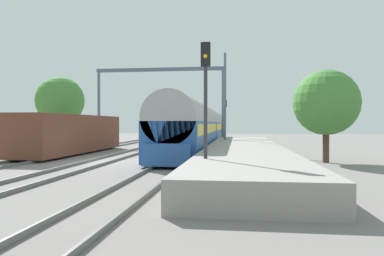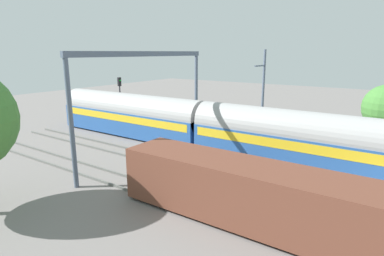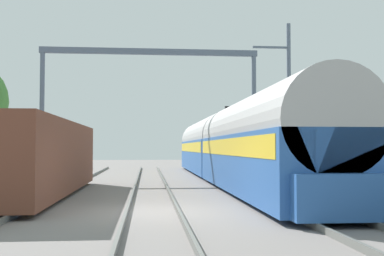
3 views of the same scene
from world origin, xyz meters
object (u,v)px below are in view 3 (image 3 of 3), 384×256
at_px(passenger_train, 227,146).
at_px(freight_car, 37,158).
at_px(railway_signal_far, 227,129).
at_px(catenary_gantry, 150,84).
at_px(person_crossing, 237,161).

bearing_deg(passenger_train, freight_car, -137.00).
distance_m(railway_signal_far, catenary_gantry, 11.71).
bearing_deg(passenger_train, person_crossing, 70.71).
xyz_separation_m(railway_signal_far, catenary_gantry, (-6.30, -9.59, 2.34)).
height_order(passenger_train, freight_car, passenger_train).
distance_m(person_crossing, catenary_gantry, 7.46).
xyz_separation_m(passenger_train, freight_car, (-8.76, -8.17, -0.50)).
distance_m(passenger_train, catenary_gantry, 6.07).
relative_size(passenger_train, person_crossing, 18.99).
bearing_deg(catenary_gantry, railway_signal_far, 56.69).
distance_m(passenger_train, person_crossing, 3.87).
distance_m(freight_car, person_crossing, 15.41).
relative_size(railway_signal_far, catenary_gantry, 0.40).
bearing_deg(person_crossing, freight_car, 63.89).
bearing_deg(person_crossing, catenary_gantry, 29.94).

